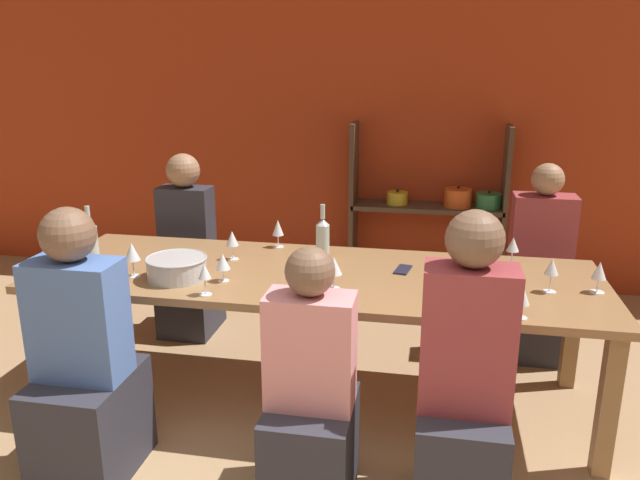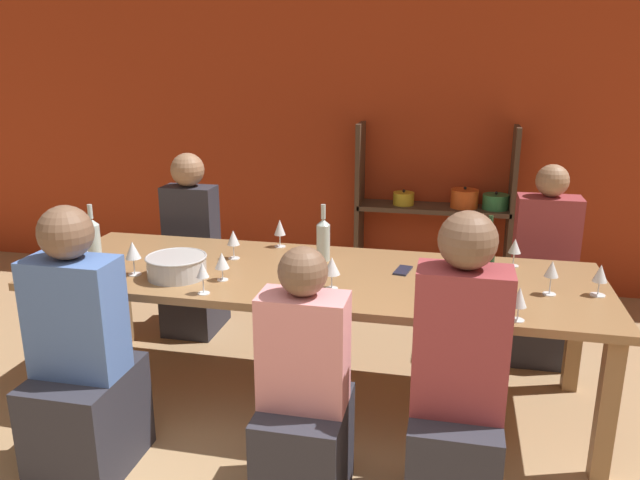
{
  "view_description": "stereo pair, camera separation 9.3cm",
  "coord_description": "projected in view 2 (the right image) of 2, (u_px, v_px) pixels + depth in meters",
  "views": [
    {
      "loc": [
        0.49,
        -1.22,
        1.82
      ],
      "look_at": [
        -0.11,
        1.91,
        0.89
      ],
      "focal_mm": 35.0,
      "sensor_mm": 36.0,
      "label": 1
    },
    {
      "loc": [
        0.58,
        -1.2,
        1.82
      ],
      "look_at": [
        -0.11,
        1.91,
        0.89
      ],
      "focal_mm": 35.0,
      "sensor_mm": 36.0,
      "label": 2
    }
  ],
  "objects": [
    {
      "name": "wine_glass_white_c",
      "position": [
        203.0,
        271.0,
        2.95
      ],
      "size": [
        0.06,
        0.06,
        0.16
      ],
      "color": "white",
      "rests_on": "dining_table"
    },
    {
      "name": "wine_glass_red_g",
      "position": [
        600.0,
        275.0,
        2.92
      ],
      "size": [
        0.07,
        0.07,
        0.15
      ],
      "color": "white",
      "rests_on": "dining_table"
    },
    {
      "name": "wine_glass_red_d",
      "position": [
        552.0,
        270.0,
        2.93
      ],
      "size": [
        0.07,
        0.07,
        0.17
      ],
      "color": "white",
      "rests_on": "dining_table"
    },
    {
      "name": "wine_glass_white_b",
      "position": [
        87.0,
        257.0,
        3.18
      ],
      "size": [
        0.07,
        0.07,
        0.15
      ],
      "color": "white",
      "rests_on": "dining_table"
    },
    {
      "name": "person_near_c",
      "position": [
        83.0,
        376.0,
        2.77
      ],
      "size": [
        0.39,
        0.49,
        1.24
      ],
      "color": "#2D2D38",
      "rests_on": "ground_plane"
    },
    {
      "name": "mixing_bowl",
      "position": [
        177.0,
        266.0,
        3.19
      ],
      "size": [
        0.31,
        0.31,
        0.11
      ],
      "color": "#B7BABC",
      "rests_on": "dining_table"
    },
    {
      "name": "wine_glass_red_e",
      "position": [
        233.0,
        239.0,
        3.46
      ],
      "size": [
        0.07,
        0.07,
        0.16
      ],
      "color": "white",
      "rests_on": "dining_table"
    },
    {
      "name": "wine_glass_red_c",
      "position": [
        332.0,
        267.0,
        3.01
      ],
      "size": [
        0.08,
        0.08,
        0.16
      ],
      "color": "white",
      "rests_on": "dining_table"
    },
    {
      "name": "person_far_b",
      "position": [
        541.0,
        288.0,
        3.86
      ],
      "size": [
        0.37,
        0.46,
        1.22
      ],
      "rotation": [
        0.0,
        0.0,
        3.14
      ],
      "color": "#2D2D38",
      "rests_on": "ground_plane"
    },
    {
      "name": "person_far_a",
      "position": [
        193.0,
        264.0,
        4.24
      ],
      "size": [
        0.34,
        0.43,
        1.23
      ],
      "rotation": [
        0.0,
        0.0,
        3.14
      ],
      "color": "#2D2D38",
      "rests_on": "ground_plane"
    },
    {
      "name": "wall_back_red",
      "position": [
        385.0,
        119.0,
        4.97
      ],
      "size": [
        8.8,
        0.06,
        2.7
      ],
      "color": "#B23819",
      "rests_on": "ground_plane"
    },
    {
      "name": "wine_bottle_green",
      "position": [
        93.0,
        240.0,
        3.37
      ],
      "size": [
        0.08,
        0.08,
        0.33
      ],
      "color": "#B2C6C1",
      "rests_on": "dining_table"
    },
    {
      "name": "wine_glass_red_f",
      "position": [
        133.0,
        251.0,
        3.2
      ],
      "size": [
        0.08,
        0.08,
        0.18
      ],
      "color": "white",
      "rests_on": "dining_table"
    },
    {
      "name": "wine_glass_red_b",
      "position": [
        222.0,
        261.0,
        3.13
      ],
      "size": [
        0.07,
        0.07,
        0.15
      ],
      "color": "white",
      "rests_on": "dining_table"
    },
    {
      "name": "cell_phone",
      "position": [
        403.0,
        270.0,
        3.29
      ],
      "size": [
        0.1,
        0.16,
        0.01
      ],
      "color": "#1E2338",
      "rests_on": "dining_table"
    },
    {
      "name": "wine_glass_red_a",
      "position": [
        280.0,
        228.0,
        3.68
      ],
      "size": [
        0.07,
        0.07,
        0.17
      ],
      "color": "white",
      "rests_on": "dining_table"
    },
    {
      "name": "wine_bottle_amber",
      "position": [
        323.0,
        239.0,
        3.43
      ],
      "size": [
        0.08,
        0.08,
        0.32
      ],
      "color": "#B2C6C1",
      "rests_on": "dining_table"
    },
    {
      "name": "person_near_b",
      "position": [
        456.0,
        409.0,
        2.45
      ],
      "size": [
        0.35,
        0.44,
        1.29
      ],
      "color": "#2D2D38",
      "rests_on": "ground_plane"
    },
    {
      "name": "wine_glass_red_h",
      "position": [
        519.0,
        298.0,
        2.64
      ],
      "size": [
        0.07,
        0.07,
        0.15
      ],
      "color": "white",
      "rests_on": "dining_table"
    },
    {
      "name": "shelf_unit",
      "position": [
        437.0,
        235.0,
        4.93
      ],
      "size": [
        1.2,
        0.3,
        1.34
      ],
      "color": "#4C3828",
      "rests_on": "ground_plane"
    },
    {
      "name": "dining_table",
      "position": [
        316.0,
        285.0,
        3.29
      ],
      "size": [
        2.94,
        0.97,
        0.74
      ],
      "color": "olive",
      "rests_on": "ground_plane"
    },
    {
      "name": "person_near_a",
      "position": [
        304.0,
        413.0,
        2.55
      ],
      "size": [
        0.35,
        0.44,
        1.13
      ],
      "color": "#2D2D38",
      "rests_on": "ground_plane"
    },
    {
      "name": "wine_glass_white_a",
      "position": [
        515.0,
        247.0,
        3.34
      ],
      "size": [
        0.07,
        0.07,
        0.15
      ],
      "color": "white",
      "rests_on": "dining_table"
    },
    {
      "name": "wine_bottle_dark",
      "position": [
        489.0,
        249.0,
        3.28
      ],
      "size": [
        0.07,
        0.07,
        0.3
      ],
      "color": "#19381E",
      "rests_on": "dining_table"
    }
  ]
}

